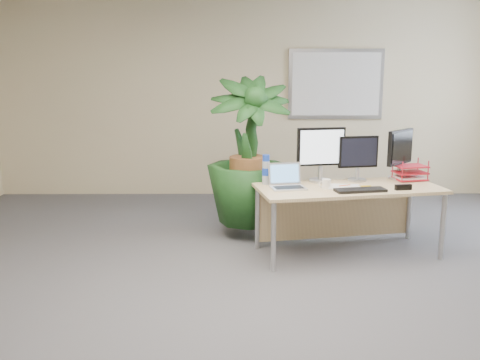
{
  "coord_description": "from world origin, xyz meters",
  "views": [
    {
      "loc": [
        -0.17,
        -3.46,
        1.75
      ],
      "look_at": [
        -0.14,
        0.35,
        0.96
      ],
      "focal_mm": 40.0,
      "sensor_mm": 36.0,
      "label": 1
    }
  ],
  "objects_px": {
    "monitor_right": "(358,155)",
    "desk": "(344,199)",
    "floor_plant": "(248,167)",
    "monitor_left": "(321,151)",
    "laptop": "(287,182)"
  },
  "relations": [
    {
      "from": "monitor_right",
      "to": "desk",
      "type": "bearing_deg",
      "value": -130.3
    },
    {
      "from": "desk",
      "to": "floor_plant",
      "type": "xyz_separation_m",
      "value": [
        -0.92,
        0.49,
        0.22
      ]
    },
    {
      "from": "monitor_left",
      "to": "laptop",
      "type": "distance_m",
      "value": 0.51
    },
    {
      "from": "laptop",
      "to": "desk",
      "type": "bearing_deg",
      "value": 12.2
    },
    {
      "from": "floor_plant",
      "to": "desk",
      "type": "bearing_deg",
      "value": -28.25
    },
    {
      "from": "desk",
      "to": "floor_plant",
      "type": "distance_m",
      "value": 1.07
    },
    {
      "from": "laptop",
      "to": "monitor_left",
      "type": "bearing_deg",
      "value": 37.25
    },
    {
      "from": "desk",
      "to": "floor_plant",
      "type": "height_order",
      "value": "floor_plant"
    },
    {
      "from": "floor_plant",
      "to": "laptop",
      "type": "xyz_separation_m",
      "value": [
        0.34,
        -0.62,
        -0.03
      ]
    },
    {
      "from": "monitor_left",
      "to": "laptop",
      "type": "bearing_deg",
      "value": -142.75
    },
    {
      "from": "monitor_right",
      "to": "monitor_left",
      "type": "bearing_deg",
      "value": -174.28
    },
    {
      "from": "monitor_right",
      "to": "laptop",
      "type": "relative_size",
      "value": 1.25
    },
    {
      "from": "floor_plant",
      "to": "laptop",
      "type": "distance_m",
      "value": 0.71
    },
    {
      "from": "floor_plant",
      "to": "laptop",
      "type": "bearing_deg",
      "value": -60.86
    },
    {
      "from": "floor_plant",
      "to": "monitor_left",
      "type": "xyz_separation_m",
      "value": [
        0.7,
        -0.35,
        0.22
      ]
    }
  ]
}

